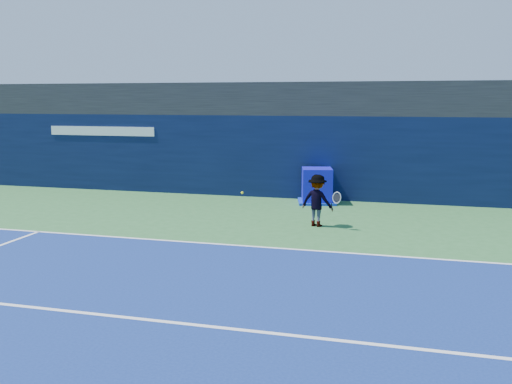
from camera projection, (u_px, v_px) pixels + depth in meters
ground at (161, 280)px, 11.45m from camera, size 80.00×80.00×0.00m
baseline at (211, 244)px, 14.31m from camera, size 24.00×0.10×0.01m
service_line at (112, 316)px, 9.54m from camera, size 24.00×0.10×0.01m
stadium_band at (284, 99)px, 21.83m from camera, size 36.00×3.00×1.20m
back_wall_assembly at (278, 156)px, 21.22m from camera, size 36.00×1.03×3.00m
equipment_cart at (317, 187)px, 19.89m from camera, size 1.53×1.53×1.22m
tennis_player at (317, 200)px, 16.22m from camera, size 1.27×0.81×1.49m
tennis_ball at (242, 193)px, 16.80m from camera, size 0.08×0.08×0.08m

